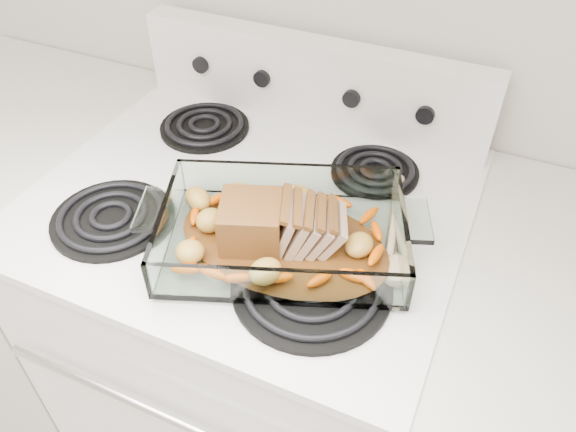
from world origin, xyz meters
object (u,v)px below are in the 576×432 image
at_px(electric_range, 259,341).
at_px(pork_roast, 272,221).
at_px(counter_left, 44,262).
at_px(baking_dish, 283,236).

xyz_separation_m(electric_range, pork_roast, (0.09, -0.10, 0.51)).
bearing_deg(pork_roast, electric_range, 142.04).
bearing_deg(counter_left, electric_range, 0.10).
height_order(electric_range, pork_roast, electric_range).
relative_size(electric_range, counter_left, 1.20).
height_order(electric_range, counter_left, electric_range).
xyz_separation_m(electric_range, baking_dish, (0.11, -0.10, 0.48)).
bearing_deg(electric_range, baking_dish, -41.44).
relative_size(electric_range, baking_dish, 2.87).
distance_m(counter_left, pork_roast, 0.93).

